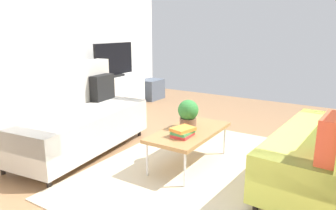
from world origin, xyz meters
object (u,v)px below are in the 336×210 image
object	(u,v)px
couch_beige	(76,118)
coffee_table	(189,133)
couch_green	(331,145)
bottle_2	(107,73)
tv_console	(115,93)
bottle_1	(103,75)
bottle_0	(99,74)
table_book_0	(183,135)
potted_plant	(188,113)
vase_0	(90,76)
tv	(114,60)
storage_trunk	(151,89)

from	to	relation	value
couch_beige	coffee_table	size ratio (longest dim) A/B	1.80
couch_green	bottle_2	xyz separation A→B (m)	(1.02, 3.89, 0.29)
tv_console	couch_green	bearing A→B (deg)	-107.62
couch_green	bottle_1	distance (m)	4.00
tv_console	bottle_2	distance (m)	0.48
tv_console	bottle_0	distance (m)	0.60
table_book_0	bottle_0	world-z (taller)	bottle_0
bottle_2	potted_plant	bearing A→B (deg)	-117.03
vase_0	tv	bearing A→B (deg)	-6.88
vase_0	bottle_1	bearing A→B (deg)	-19.31
couch_green	storage_trunk	distance (m)	4.49
coffee_table	storage_trunk	bearing A→B (deg)	42.47
bottle_1	bottle_2	bearing A→B (deg)	0.00
potted_plant	table_book_0	bearing A→B (deg)	-161.36
potted_plant	couch_beige	bearing A→B (deg)	108.96
couch_green	tv_console	distance (m)	4.12
bottle_0	couch_beige	bearing A→B (deg)	-145.06
couch_green	bottle_1	size ratio (longest dim) A/B	12.42
bottle_0	coffee_table	bearing A→B (deg)	-114.06
bottle_1	bottle_0	bearing A→B (deg)	180.00
potted_plant	bottle_0	bearing A→B (deg)	66.89
table_book_0	bottle_1	world-z (taller)	bottle_1
bottle_2	vase_0	bearing A→B (deg)	165.70
table_book_0	tv	bearing A→B (deg)	55.37
table_book_0	bottle_0	size ratio (longest dim) A/B	1.20
tv	bottle_0	world-z (taller)	tv
tv_console	tv	distance (m)	0.63
tv_console	storage_trunk	size ratio (longest dim) A/B	2.69
couch_beige	bottle_0	world-z (taller)	couch_beige
bottle_0	tv_console	bearing A→B (deg)	5.34
storage_trunk	potted_plant	xyz separation A→B (m)	(-2.56, -2.35, 0.38)
couch_green	tv_console	world-z (taller)	couch_green
vase_0	bottle_1	size ratio (longest dim) A/B	0.93
tv_console	tv	world-z (taller)	tv
couch_beige	coffee_table	world-z (taller)	couch_beige
tv_console	tv	bearing A→B (deg)	-90.00
bottle_1	couch_green	bearing A→B (deg)	-103.37
couch_green	potted_plant	xyz separation A→B (m)	(-0.21, 1.48, 0.15)
table_book_0	vase_0	size ratio (longest dim) A/B	1.64
couch_beige	table_book_0	distance (m)	1.47
tv_console	potted_plant	xyz separation A→B (m)	(-1.46, -2.45, 0.28)
storage_trunk	vase_0	distance (m)	1.76
potted_plant	vase_0	size ratio (longest dim) A/B	2.28
storage_trunk	bottle_1	world-z (taller)	bottle_1
potted_plant	bottle_1	xyz separation A→B (m)	(1.13, 2.41, 0.12)
storage_trunk	table_book_0	xyz separation A→B (m)	(-2.84, -2.45, 0.22)
bottle_0	table_book_0	bearing A→B (deg)	-117.72
tv_console	bottle_2	world-z (taller)	bottle_2
couch_beige	couch_green	size ratio (longest dim) A/B	1.02
tv	bottle_2	size ratio (longest dim) A/B	5.23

